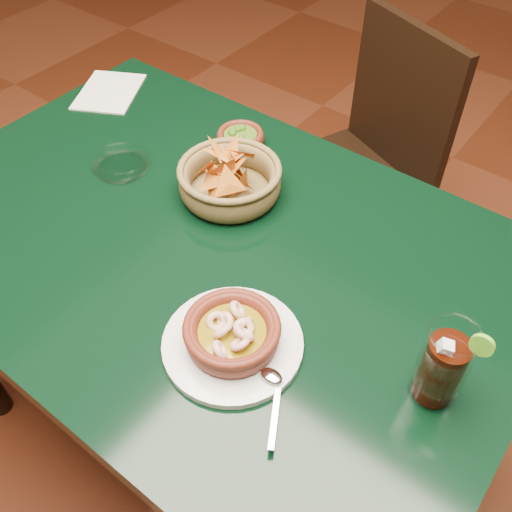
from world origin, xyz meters
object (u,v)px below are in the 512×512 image
Objects in this scene: cola_drink at (443,366)px; chip_basket at (230,180)px; shrimp_plate at (232,335)px; dining_chair at (361,165)px; dining_table at (206,273)px.

chip_basket is at bearing 162.28° from cola_drink.
cola_drink is at bearing 21.85° from shrimp_plate.
shrimp_plate is at bearing -75.22° from dining_chair.
chip_basket reaches higher than dining_chair.
dining_table is 1.39× the size of dining_chair.
chip_basket reaches higher than dining_table.
dining_table is 0.28m from shrimp_plate.
shrimp_plate is at bearing -50.08° from chip_basket.
dining_chair is 0.96m from cola_drink.
cola_drink is at bearing -4.50° from dining_table.
dining_chair is at bearing 124.56° from cola_drink.
dining_chair is 5.12× the size of cola_drink.
dining_table is 0.19m from chip_basket.
cola_drink is (0.48, -0.04, 0.17)m from dining_table.
dining_chair reaches higher than dining_table.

